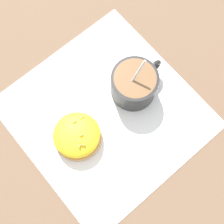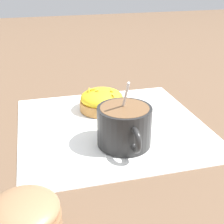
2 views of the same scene
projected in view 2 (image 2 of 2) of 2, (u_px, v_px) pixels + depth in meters
ground_plane at (112, 126)px, 0.58m from camera, size 3.00×3.00×0.00m
paper_napkin at (112, 125)px, 0.58m from camera, size 0.34×0.35×0.00m
coffee_cup at (125, 124)px, 0.50m from camera, size 0.11×0.09×0.11m
frosted_pastry at (101, 101)px, 0.63m from camera, size 0.09×0.09×0.05m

